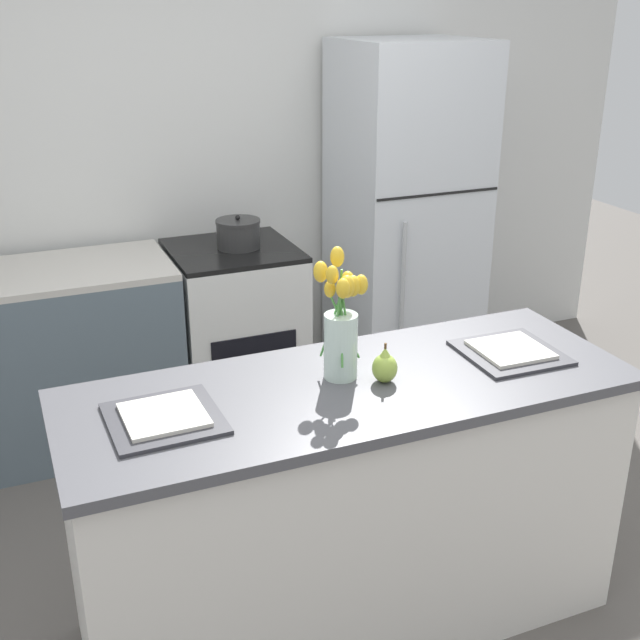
{
  "coord_description": "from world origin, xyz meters",
  "views": [
    {
      "loc": [
        -0.95,
        -2.02,
        2.03
      ],
      "look_at": [
        0.0,
        0.25,
        1.03
      ],
      "focal_mm": 45.0,
      "sensor_mm": 36.0,
      "label": 1
    }
  ],
  "objects": [
    {
      "name": "ground_plane",
      "position": [
        0.0,
        0.0,
        0.0
      ],
      "size": [
        10.0,
        10.0,
        0.0
      ],
      "primitive_type": "plane",
      "color": "#59544F"
    },
    {
      "name": "back_wall",
      "position": [
        0.0,
        2.0,
        1.35
      ],
      "size": [
        5.2,
        0.08,
        2.7
      ],
      "color": "silver",
      "rests_on": "ground_plane"
    },
    {
      "name": "kitchen_island",
      "position": [
        0.0,
        0.0,
        0.46
      ],
      "size": [
        1.8,
        0.66,
        0.91
      ],
      "color": "silver",
      "rests_on": "ground_plane"
    },
    {
      "name": "stove_range",
      "position": [
        0.1,
        1.6,
        0.44
      ],
      "size": [
        0.6,
        0.61,
        0.89
      ],
      "color": "silver",
      "rests_on": "ground_plane"
    },
    {
      "name": "refrigerator",
      "position": [
        1.05,
        1.6,
        0.92
      ],
      "size": [
        0.68,
        0.67,
        1.83
      ],
      "color": "silver",
      "rests_on": "ground_plane"
    },
    {
      "name": "flower_vase",
      "position": [
        -0.01,
        0.06,
        1.08
      ],
      "size": [
        0.15,
        0.17,
        0.41
      ],
      "color": "silver",
      "rests_on": "kitchen_island"
    },
    {
      "name": "pear_figurine",
      "position": [
        0.1,
        -0.02,
        0.96
      ],
      "size": [
        0.08,
        0.08,
        0.13
      ],
      "color": "#9EBC47",
      "rests_on": "kitchen_island"
    },
    {
      "name": "plate_setting_left",
      "position": [
        -0.59,
        -0.01,
        0.92
      ],
      "size": [
        0.32,
        0.32,
        0.02
      ],
      "color": "#333338",
      "rests_on": "kitchen_island"
    },
    {
      "name": "plate_setting_right",
      "position": [
        0.59,
        -0.01,
        0.92
      ],
      "size": [
        0.32,
        0.32,
        0.02
      ],
      "color": "#333338",
      "rests_on": "kitchen_island"
    },
    {
      "name": "cooking_pot",
      "position": [
        0.13,
        1.6,
        0.96
      ],
      "size": [
        0.22,
        0.22,
        0.16
      ],
      "color": "#2D2D2D",
      "rests_on": "stove_range"
    }
  ]
}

